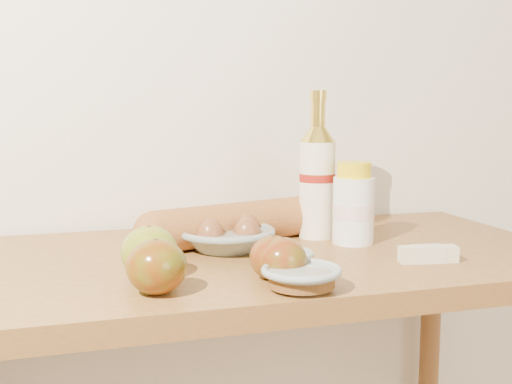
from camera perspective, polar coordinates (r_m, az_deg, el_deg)
back_wall at (r=1.50m, az=-4.10°, el=12.57°), size 3.50×0.02×2.60m
table at (r=1.24m, az=-0.41°, el=-11.03°), size 1.20×0.60×0.90m
bourbon_bottle at (r=1.33m, az=5.47°, el=1.21°), size 0.10×0.10×0.30m
cream_bottle at (r=1.29m, az=8.66°, el=-1.24°), size 0.10×0.10×0.16m
egg_bowl at (r=1.23m, az=-2.66°, el=-3.92°), size 0.19×0.19×0.07m
baguette at (r=1.30m, az=-0.70°, el=-2.64°), size 0.49×0.21×0.08m
apple_yellowgreen at (r=1.05m, az=-9.44°, el=-5.27°), size 0.11×0.11×0.08m
apple_redgreen_front at (r=0.96m, az=-8.83°, el=-6.58°), size 0.09×0.09×0.08m
apple_redgreen_right at (r=1.03m, az=1.55°, el=-5.84°), size 0.08×0.08×0.07m
sugar_bowl at (r=0.98m, az=4.07°, el=-7.59°), size 0.16×0.16×0.04m
syrup_bowl at (r=1.09m, az=2.33°, el=-6.02°), size 0.14×0.14×0.03m
butter_stick at (r=1.18m, az=15.06°, el=-5.36°), size 0.11×0.05×0.03m
apple_extra at (r=1.01m, az=2.39°, el=-6.01°), size 0.08×0.08×0.07m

